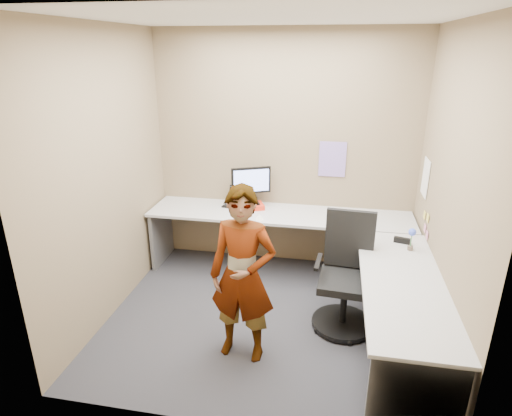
% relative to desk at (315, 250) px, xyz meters
% --- Properties ---
extents(ground, '(3.00, 3.00, 0.00)m').
position_rel_desk_xyz_m(ground, '(-0.44, -0.39, -0.59)').
color(ground, '#26252A').
rests_on(ground, ground).
extents(wall_back, '(3.00, 0.00, 3.00)m').
position_rel_desk_xyz_m(wall_back, '(-0.44, 0.91, 0.76)').
color(wall_back, '#756048').
rests_on(wall_back, ground).
extents(wall_right, '(0.00, 2.70, 2.70)m').
position_rel_desk_xyz_m(wall_right, '(1.06, -0.39, 0.76)').
color(wall_right, '#756048').
rests_on(wall_right, ground).
extents(wall_left, '(0.00, 2.70, 2.70)m').
position_rel_desk_xyz_m(wall_left, '(-1.94, -0.39, 0.76)').
color(wall_left, '#756048').
rests_on(wall_left, ground).
extents(ceiling, '(3.00, 3.00, 0.00)m').
position_rel_desk_xyz_m(ceiling, '(-0.44, -0.39, 2.11)').
color(ceiling, white).
rests_on(ceiling, wall_back).
extents(desk, '(2.98, 2.58, 0.73)m').
position_rel_desk_xyz_m(desk, '(0.00, 0.00, 0.00)').
color(desk, '#B1B1B1').
rests_on(desk, ground).
extents(paper_ream, '(0.34, 0.30, 0.06)m').
position_rel_desk_xyz_m(paper_ream, '(-0.78, 0.67, 0.17)').
color(paper_ream, red).
rests_on(paper_ream, desk).
extents(monitor, '(0.43, 0.22, 0.43)m').
position_rel_desk_xyz_m(monitor, '(-0.78, 0.69, 0.45)').
color(monitor, black).
rests_on(monitor, paper_ream).
extents(laptop, '(0.34, 0.30, 0.21)m').
position_rel_desk_xyz_m(laptop, '(-0.95, 0.76, 0.20)').
color(laptop, black).
rests_on(laptop, desk).
extents(trackball_mouse, '(0.12, 0.08, 0.07)m').
position_rel_desk_xyz_m(trackball_mouse, '(-0.91, 0.55, 0.17)').
color(trackball_mouse, '#B7B7BC').
rests_on(trackball_mouse, desk).
extents(origami, '(0.10, 0.10, 0.06)m').
position_rel_desk_xyz_m(origami, '(-0.63, 0.36, 0.17)').
color(origami, white).
rests_on(origami, desk).
extents(stapler, '(0.16, 0.08, 0.05)m').
position_rel_desk_xyz_m(stapler, '(0.82, 0.02, 0.17)').
color(stapler, black).
rests_on(stapler, desk).
extents(flower, '(0.07, 0.07, 0.22)m').
position_rel_desk_xyz_m(flower, '(0.87, -0.12, 0.28)').
color(flower, brown).
rests_on(flower, desk).
extents(calendar_purple, '(0.30, 0.01, 0.40)m').
position_rel_desk_xyz_m(calendar_purple, '(0.11, 0.90, 0.71)').
color(calendar_purple, '#846BB7').
rests_on(calendar_purple, wall_back).
extents(calendar_white, '(0.01, 0.28, 0.38)m').
position_rel_desk_xyz_m(calendar_white, '(1.05, 0.51, 0.66)').
color(calendar_white, white).
rests_on(calendar_white, wall_right).
extents(sticky_note_a, '(0.01, 0.07, 0.07)m').
position_rel_desk_xyz_m(sticky_note_a, '(1.05, 0.16, 0.36)').
color(sticky_note_a, '#F2E059').
rests_on(sticky_note_a, wall_right).
extents(sticky_note_b, '(0.01, 0.07, 0.07)m').
position_rel_desk_xyz_m(sticky_note_b, '(1.05, 0.21, 0.23)').
color(sticky_note_b, pink).
rests_on(sticky_note_b, wall_right).
extents(sticky_note_c, '(0.01, 0.07, 0.07)m').
position_rel_desk_xyz_m(sticky_note_c, '(1.05, 0.09, 0.21)').
color(sticky_note_c, pink).
rests_on(sticky_note_c, wall_right).
extents(sticky_note_d, '(0.01, 0.07, 0.07)m').
position_rel_desk_xyz_m(sticky_note_d, '(1.05, 0.31, 0.33)').
color(sticky_note_d, '#F2E059').
rests_on(sticky_note_d, wall_right).
extents(office_chair, '(0.57, 0.57, 1.08)m').
position_rel_desk_xyz_m(office_chair, '(0.31, -0.32, -0.15)').
color(office_chair, black).
rests_on(office_chair, ground).
extents(person, '(0.58, 0.41, 1.51)m').
position_rel_desk_xyz_m(person, '(-0.53, -0.91, 0.17)').
color(person, '#999399').
rests_on(person, ground).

